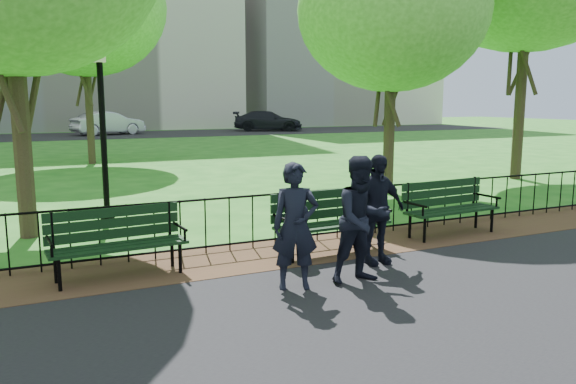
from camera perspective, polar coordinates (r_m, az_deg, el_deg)
name	(u,v)px	position (r m, az deg, el deg)	size (l,w,h in m)	color
ground	(347,278)	(7.85, 6.02, -8.67)	(120.00, 120.00, 0.00)	#1D6219
dirt_strip	(299,251)	(9.10, 1.12, -6.00)	(60.00, 1.60, 0.01)	#3D2E19
far_street	(86,136)	(41.63, -19.81, 5.40)	(70.00, 9.00, 0.01)	black
iron_fence	(286,216)	(9.43, -0.22, -2.42)	(24.06, 0.06, 1.00)	black
apartment_east	(325,9)	(62.79, 3.82, 18.02)	(20.00, 15.00, 24.00)	silver
park_bench_main	(319,215)	(8.74, 3.18, -2.36)	(1.94, 0.68, 1.08)	black
park_bench_left_a	(117,235)	(8.04, -17.02, -4.21)	(1.86, 0.70, 1.04)	black
park_bench_right_a	(448,202)	(10.52, 15.95, -0.95)	(1.91, 0.70, 1.07)	black
lamppost	(103,126)	(11.56, -18.31, 6.41)	(0.32, 0.32, 3.54)	black
tree_near_e	(393,10)	(15.07, 10.58, 17.71)	(4.82, 4.82, 6.72)	#2D2116
tree_far_c	(84,6)	(23.16, -20.06, 17.29)	(6.06, 6.06, 8.44)	#2D2116
person_left	(295,226)	(7.15, 0.76, -3.49)	(0.60, 0.39, 1.64)	black
person_mid	(362,220)	(7.47, 7.55, -2.80)	(0.82, 0.43, 1.69)	black
person_right	(376,209)	(8.36, 8.93, -1.76)	(0.96, 0.39, 1.63)	black
sedan_silver	(108,123)	(42.18, -17.80, 6.68)	(1.75, 5.01, 1.65)	#ABADB3
sedan_dark	(268,121)	(45.46, -2.04, 7.23)	(2.24, 5.50, 1.60)	black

